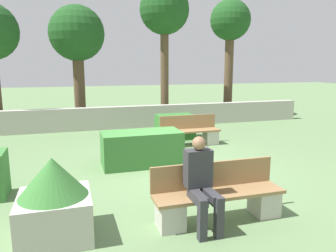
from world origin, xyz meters
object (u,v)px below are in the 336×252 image
person_seated_man (201,180)px  tree_rightmost (230,25)px  bench_left_side (190,134)px  tree_center_left (77,36)px  bench_front (218,199)px  planter_corner_left (54,199)px  tree_center_right (164,13)px

person_seated_man → tree_rightmost: (5.21, 9.32, 3.28)m
bench_left_side → tree_center_left: 6.44m
bench_left_side → tree_rightmost: (3.59, 4.67, 3.68)m
bench_front → bench_left_side: same height
bench_left_side → person_seated_man: bearing=-104.8°
bench_left_side → person_seated_man: 4.93m
planter_corner_left → tree_center_left: (0.72, 9.19, 2.85)m
bench_left_side → tree_center_right: (0.49, 4.25, 3.99)m
person_seated_man → planter_corner_left: person_seated_man is taller
tree_center_right → tree_rightmost: size_ratio=1.07×
bench_front → tree_center_left: tree_center_left is taller
planter_corner_left → tree_rightmost: bearing=51.4°
bench_left_side → tree_center_left: (-2.87, 4.88, 3.07)m
tree_rightmost → person_seated_man: bearing=-119.2°
planter_corner_left → tree_center_left: size_ratio=0.24×
tree_center_left → tree_rightmost: bearing=-1.8°
bench_front → person_seated_man: size_ratio=1.52×
planter_corner_left → person_seated_man: bearing=-9.5°
tree_rightmost → tree_center_left: bearing=178.2°
person_seated_man → tree_rightmost: 11.16m
planter_corner_left → tree_center_right: 10.21m
tree_rightmost → tree_center_right: bearing=-172.3°
planter_corner_left → tree_center_left: bearing=85.5°
bench_front → tree_rightmost: bearing=62.1°
tree_center_left → tree_center_right: tree_center_right is taller
bench_front → person_seated_man: (-0.34, -0.14, 0.39)m
person_seated_man → tree_center_right: 9.82m
person_seated_man → bench_front: bearing=22.9°
bench_left_side → person_seated_man: (-1.61, -4.65, 0.40)m
bench_left_side → tree_center_left: size_ratio=0.38×
bench_front → tree_center_right: tree_center_right is taller
bench_left_side → tree_rightmost: 6.94m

